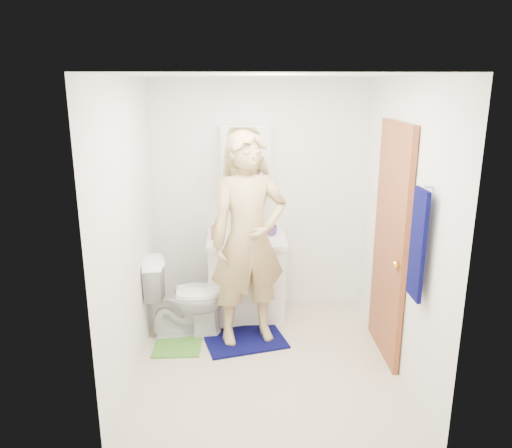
{
  "coord_description": "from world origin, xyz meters",
  "views": [
    {
      "loc": [
        -0.24,
        -3.86,
        2.35
      ],
      "look_at": [
        -0.08,
        0.25,
        1.18
      ],
      "focal_mm": 35.0,
      "sensor_mm": 36.0,
      "label": 1
    }
  ],
  "objects_px": {
    "soap_dispenser": "(216,229)",
    "man": "(248,240)",
    "toilet": "(186,297)",
    "medicine_cabinet": "(246,160)",
    "toothbrush_cup": "(271,230)",
    "vanity_cabinet": "(247,279)",
    "towel": "(418,245)"
  },
  "relations": [
    {
      "from": "soap_dispenser",
      "to": "man",
      "type": "relative_size",
      "value": 0.1
    },
    {
      "from": "toilet",
      "to": "man",
      "type": "distance_m",
      "value": 0.85
    },
    {
      "from": "medicine_cabinet",
      "to": "toothbrush_cup",
      "type": "xyz_separation_m",
      "value": [
        0.26,
        -0.13,
        -0.7
      ]
    },
    {
      "from": "man",
      "to": "vanity_cabinet",
      "type": "bearing_deg",
      "value": 75.68
    },
    {
      "from": "soap_dispenser",
      "to": "towel",
      "type": "bearing_deg",
      "value": -44.64
    },
    {
      "from": "vanity_cabinet",
      "to": "man",
      "type": "distance_m",
      "value": 0.79
    },
    {
      "from": "soap_dispenser",
      "to": "man",
      "type": "bearing_deg",
      "value": -58.11
    },
    {
      "from": "medicine_cabinet",
      "to": "soap_dispenser",
      "type": "distance_m",
      "value": 0.76
    },
    {
      "from": "vanity_cabinet",
      "to": "toilet",
      "type": "height_order",
      "value": "vanity_cabinet"
    },
    {
      "from": "medicine_cabinet",
      "to": "soap_dispenser",
      "type": "bearing_deg",
      "value": -140.37
    },
    {
      "from": "towel",
      "to": "toothbrush_cup",
      "type": "xyz_separation_m",
      "value": [
        -0.92,
        1.58,
        -0.35
      ]
    },
    {
      "from": "toilet",
      "to": "man",
      "type": "relative_size",
      "value": 0.4
    },
    {
      "from": "toothbrush_cup",
      "to": "man",
      "type": "relative_size",
      "value": 0.06
    },
    {
      "from": "vanity_cabinet",
      "to": "soap_dispenser",
      "type": "bearing_deg",
      "value": -175.54
    },
    {
      "from": "toilet",
      "to": "soap_dispenser",
      "type": "relative_size",
      "value": 3.99
    },
    {
      "from": "medicine_cabinet",
      "to": "toothbrush_cup",
      "type": "relative_size",
      "value": 5.74
    },
    {
      "from": "vanity_cabinet",
      "to": "medicine_cabinet",
      "type": "bearing_deg",
      "value": 90.0
    },
    {
      "from": "medicine_cabinet",
      "to": "toothbrush_cup",
      "type": "distance_m",
      "value": 0.76
    },
    {
      "from": "vanity_cabinet",
      "to": "man",
      "type": "relative_size",
      "value": 0.41
    },
    {
      "from": "toilet",
      "to": "man",
      "type": "bearing_deg",
      "value": -108.56
    },
    {
      "from": "medicine_cabinet",
      "to": "soap_dispenser",
      "type": "height_order",
      "value": "medicine_cabinet"
    },
    {
      "from": "medicine_cabinet",
      "to": "vanity_cabinet",
      "type": "bearing_deg",
      "value": -90.0
    },
    {
      "from": "toothbrush_cup",
      "to": "man",
      "type": "distance_m",
      "value": 0.67
    },
    {
      "from": "vanity_cabinet",
      "to": "soap_dispenser",
      "type": "height_order",
      "value": "soap_dispenser"
    },
    {
      "from": "vanity_cabinet",
      "to": "towel",
      "type": "distance_m",
      "value": 2.08
    },
    {
      "from": "toilet",
      "to": "soap_dispenser",
      "type": "bearing_deg",
      "value": -43.43
    },
    {
      "from": "soap_dispenser",
      "to": "medicine_cabinet",
      "type": "bearing_deg",
      "value": 39.63
    },
    {
      "from": "vanity_cabinet",
      "to": "towel",
      "type": "bearing_deg",
      "value": -51.53
    },
    {
      "from": "medicine_cabinet",
      "to": "man",
      "type": "distance_m",
      "value": 0.96
    },
    {
      "from": "soap_dispenser",
      "to": "toothbrush_cup",
      "type": "height_order",
      "value": "soap_dispenser"
    },
    {
      "from": "towel",
      "to": "medicine_cabinet",
      "type": "bearing_deg",
      "value": 124.61
    },
    {
      "from": "towel",
      "to": "man",
      "type": "height_order",
      "value": "man"
    }
  ]
}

